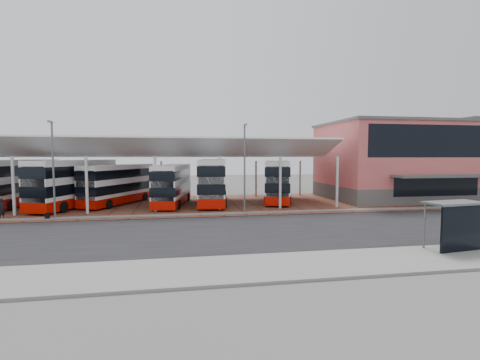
% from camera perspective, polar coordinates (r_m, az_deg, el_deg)
% --- Properties ---
extents(ground, '(140.00, 140.00, 0.00)m').
position_cam_1_polar(ground, '(25.26, -1.08, -8.03)').
color(ground, '#4F514C').
extents(road, '(120.00, 14.00, 0.02)m').
position_cam_1_polar(road, '(24.30, -0.71, -8.49)').
color(road, black).
rests_on(road, ground).
extents(forecourt, '(72.00, 16.00, 0.06)m').
position_cam_1_polar(forecourt, '(38.22, -1.12, -3.87)').
color(forecourt, brown).
rests_on(forecourt, ground).
extents(sidewalk, '(120.00, 4.00, 0.14)m').
position_cam_1_polar(sidewalk, '(16.71, 3.83, -14.12)').
color(sidewalk, slate).
rests_on(sidewalk, ground).
extents(north_kerb, '(120.00, 0.80, 0.14)m').
position_cam_1_polar(north_kerb, '(31.29, -2.84, -5.56)').
color(north_kerb, slate).
rests_on(north_kerb, ground).
extents(yellow_line_near, '(120.00, 0.12, 0.01)m').
position_cam_1_polar(yellow_line_near, '(18.58, 2.33, -12.38)').
color(yellow_line_near, '#E3D400').
rests_on(yellow_line_near, road).
extents(yellow_line_far, '(120.00, 0.12, 0.01)m').
position_cam_1_polar(yellow_line_far, '(18.86, 2.13, -12.13)').
color(yellow_line_far, '#E3D400').
rests_on(yellow_line_far, road).
extents(canopy, '(37.00, 11.63, 7.07)m').
position_cam_1_polar(canopy, '(38.42, -13.27, 4.69)').
color(canopy, silver).
rests_on(canopy, ground).
extents(terminal, '(18.40, 14.40, 9.25)m').
position_cam_1_polar(terminal, '(46.78, 25.05, 2.88)').
color(terminal, '#52504E').
rests_on(terminal, ground).
extents(lamp_west, '(0.16, 0.90, 8.07)m').
position_cam_1_polar(lamp_west, '(32.35, -28.33, 1.92)').
color(lamp_west, slate).
rests_on(lamp_west, ground).
extents(lamp_east, '(0.16, 0.90, 8.07)m').
position_cam_1_polar(lamp_east, '(31.25, 0.76, 2.34)').
color(lamp_east, slate).
rests_on(lamp_east, ground).
extents(bus_0, '(4.30, 11.88, 4.79)m').
position_cam_1_polar(bus_0, '(43.21, -32.47, -0.37)').
color(bus_0, white).
rests_on(bus_0, forecourt).
extents(bus_1, '(6.38, 11.79, 4.77)m').
position_cam_1_polar(bus_1, '(39.23, -25.45, -0.53)').
color(bus_1, white).
rests_on(bus_1, forecourt).
extents(bus_2, '(6.65, 10.30, 4.25)m').
position_cam_1_polar(bus_2, '(39.64, -19.31, -0.70)').
color(bus_2, white).
rests_on(bus_2, forecourt).
extents(bus_3, '(4.06, 10.55, 4.24)m').
position_cam_1_polar(bus_3, '(37.58, -10.99, -0.80)').
color(bus_3, white).
rests_on(bus_3, forecourt).
extents(bus_4, '(4.09, 11.86, 4.79)m').
position_cam_1_polar(bus_4, '(38.18, -4.46, -0.26)').
color(bus_4, white).
rests_on(bus_4, forecourt).
extents(bus_5, '(5.54, 11.42, 4.59)m').
position_cam_1_polar(bus_5, '(40.28, 6.16, -0.18)').
color(bus_5, white).
rests_on(bus_5, forecourt).
extents(pedestrian, '(0.62, 0.73, 1.70)m').
position_cam_1_polar(pedestrian, '(34.64, -34.47, -3.93)').
color(pedestrian, black).
rests_on(pedestrian, forecourt).
extents(suitcase, '(0.33, 0.23, 0.56)m').
position_cam_1_polar(suitcase, '(32.61, -29.06, -5.19)').
color(suitcase, black).
rests_on(suitcase, forecourt).
extents(bus_shelter, '(3.41, 1.91, 2.60)m').
position_cam_1_polar(bus_shelter, '(22.59, 32.62, -5.55)').
color(bus_shelter, black).
rests_on(bus_shelter, sidewalk).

